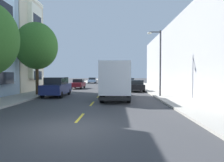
{
  "coord_description": "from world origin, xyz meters",
  "views": [
    {
      "loc": [
        1.91,
        -8.22,
        2.23
      ],
      "look_at": [
        1.03,
        25.76,
        1.11
      ],
      "focal_mm": 32.27,
      "sensor_mm": 36.0,
      "label": 1
    }
  ],
  "objects_px": {
    "delivery_box_truck": "(116,79)",
    "parked_sedan_sky": "(92,80)",
    "moving_silver_sedan": "(103,79)",
    "street_lamp": "(159,58)",
    "parked_hatchback_black": "(136,86)",
    "parked_wagon_white": "(130,81)",
    "parked_pickup_forest": "(127,80)",
    "parked_suv_navy": "(57,87)",
    "parked_wagon_charcoal": "(125,79)",
    "parked_hatchback_burgundy": "(78,84)",
    "street_tree_second": "(37,46)"
  },
  "relations": [
    {
      "from": "parked_sedan_sky",
      "to": "parked_hatchback_black",
      "type": "xyz_separation_m",
      "value": [
        8.76,
        -24.28,
        0.01
      ]
    },
    {
      "from": "parked_wagon_white",
      "to": "street_tree_second",
      "type": "bearing_deg",
      "value": -118.23
    },
    {
      "from": "delivery_box_truck",
      "to": "parked_pickup_forest",
      "type": "xyz_separation_m",
      "value": [
        2.68,
        34.56,
        -1.03
      ]
    },
    {
      "from": "moving_silver_sedan",
      "to": "parked_sedan_sky",
      "type": "bearing_deg",
      "value": -140.77
    },
    {
      "from": "parked_sedan_sky",
      "to": "parked_hatchback_black",
      "type": "bearing_deg",
      "value": -70.16
    },
    {
      "from": "street_lamp",
      "to": "moving_silver_sedan",
      "type": "bearing_deg",
      "value": 103.23
    },
    {
      "from": "parked_sedan_sky",
      "to": "parked_wagon_white",
      "type": "relative_size",
      "value": 0.96
    },
    {
      "from": "parked_pickup_forest",
      "to": "delivery_box_truck",
      "type": "bearing_deg",
      "value": -94.44
    },
    {
      "from": "street_tree_second",
      "to": "moving_silver_sedan",
      "type": "height_order",
      "value": "street_tree_second"
    },
    {
      "from": "parked_suv_navy",
      "to": "street_lamp",
      "type": "bearing_deg",
      "value": -2.96
    },
    {
      "from": "street_tree_second",
      "to": "parked_hatchback_burgundy",
      "type": "distance_m",
      "value": 11.91
    },
    {
      "from": "street_tree_second",
      "to": "parked_hatchback_black",
      "type": "xyz_separation_m",
      "value": [
        10.79,
        5.6,
        -4.4
      ]
    },
    {
      "from": "parked_pickup_forest",
      "to": "moving_silver_sedan",
      "type": "height_order",
      "value": "moving_silver_sedan"
    },
    {
      "from": "street_tree_second",
      "to": "parked_sedan_sky",
      "type": "xyz_separation_m",
      "value": [
        2.03,
        29.88,
        -4.4
      ]
    },
    {
      "from": "parked_wagon_charcoal",
      "to": "moving_silver_sedan",
      "type": "distance_m",
      "value": 8.63
    },
    {
      "from": "parked_suv_navy",
      "to": "parked_hatchback_black",
      "type": "distance_m",
      "value": 10.51
    },
    {
      "from": "street_lamp",
      "to": "parked_pickup_forest",
      "type": "distance_m",
      "value": 33.03
    },
    {
      "from": "parked_hatchback_burgundy",
      "to": "parked_sedan_sky",
      "type": "height_order",
      "value": "parked_hatchback_burgundy"
    },
    {
      "from": "street_lamp",
      "to": "parked_wagon_white",
      "type": "relative_size",
      "value": 1.34
    },
    {
      "from": "parked_hatchback_burgundy",
      "to": "parked_wagon_white",
      "type": "distance_m",
      "value": 12.78
    },
    {
      "from": "parked_wagon_white",
      "to": "parked_wagon_charcoal",
      "type": "height_order",
      "value": "same"
    },
    {
      "from": "parked_wagon_charcoal",
      "to": "parked_wagon_white",
      "type": "bearing_deg",
      "value": -89.47
    },
    {
      "from": "parked_wagon_white",
      "to": "parked_hatchback_black",
      "type": "xyz_separation_m",
      "value": [
        -0.07,
        -14.62,
        -0.05
      ]
    },
    {
      "from": "parked_sedan_sky",
      "to": "parked_suv_navy",
      "type": "distance_m",
      "value": 30.3
    },
    {
      "from": "parked_hatchback_burgundy",
      "to": "parked_wagon_charcoal",
      "type": "xyz_separation_m",
      "value": [
        8.53,
        27.25,
        0.05
      ]
    },
    {
      "from": "delivery_box_truck",
      "to": "parked_wagon_white",
      "type": "relative_size",
      "value": 1.51
    },
    {
      "from": "parked_suv_navy",
      "to": "parked_wagon_charcoal",
      "type": "bearing_deg",
      "value": 77.53
    },
    {
      "from": "parked_sedan_sky",
      "to": "parked_pickup_forest",
      "type": "bearing_deg",
      "value": 12.95
    },
    {
      "from": "delivery_box_truck",
      "to": "moving_silver_sedan",
      "type": "xyz_separation_m",
      "value": [
        -3.6,
        34.63,
        -0.87
      ]
    },
    {
      "from": "parked_sedan_sky",
      "to": "parked_wagon_white",
      "type": "xyz_separation_m",
      "value": [
        8.83,
        -9.67,
        0.05
      ]
    },
    {
      "from": "parked_wagon_white",
      "to": "parked_hatchback_black",
      "type": "height_order",
      "value": "same"
    },
    {
      "from": "delivery_box_truck",
      "to": "parked_wagon_white",
      "type": "xyz_separation_m",
      "value": [
        2.66,
        22.86,
        -1.05
      ]
    },
    {
      "from": "parked_hatchback_black",
      "to": "moving_silver_sedan",
      "type": "distance_m",
      "value": 27.1
    },
    {
      "from": "parked_hatchback_black",
      "to": "parked_wagon_charcoal",
      "type": "xyz_separation_m",
      "value": [
        -0.1,
        32.5,
        0.05
      ]
    },
    {
      "from": "street_lamp",
      "to": "parked_hatchback_black",
      "type": "bearing_deg",
      "value": 103.34
    },
    {
      "from": "parked_hatchback_burgundy",
      "to": "delivery_box_truck",
      "type": "bearing_deg",
      "value": -65.88
    },
    {
      "from": "parked_hatchback_black",
      "to": "parked_pickup_forest",
      "type": "bearing_deg",
      "value": 89.8
    },
    {
      "from": "parked_hatchback_black",
      "to": "street_lamp",
      "type": "bearing_deg",
      "value": -76.66
    },
    {
      "from": "parked_suv_navy",
      "to": "parked_wagon_white",
      "type": "distance_m",
      "value": 22.38
    },
    {
      "from": "parked_hatchback_black",
      "to": "parked_wagon_white",
      "type": "bearing_deg",
      "value": 89.75
    },
    {
      "from": "parked_suv_navy",
      "to": "parked_pickup_forest",
      "type": "xyz_separation_m",
      "value": [
        8.71,
        32.33,
        -0.16
      ]
    },
    {
      "from": "parked_pickup_forest",
      "to": "moving_silver_sedan",
      "type": "bearing_deg",
      "value": 179.41
    },
    {
      "from": "street_lamp",
      "to": "delivery_box_truck",
      "type": "height_order",
      "value": "street_lamp"
    },
    {
      "from": "street_tree_second",
      "to": "moving_silver_sedan",
      "type": "relative_size",
      "value": 1.55
    },
    {
      "from": "parked_wagon_white",
      "to": "parked_pickup_forest",
      "type": "height_order",
      "value": "parked_pickup_forest"
    },
    {
      "from": "delivery_box_truck",
      "to": "parked_sedan_sky",
      "type": "xyz_separation_m",
      "value": [
        -6.17,
        32.53,
        -1.1
      ]
    },
    {
      "from": "street_lamp",
      "to": "parked_sedan_sky",
      "type": "height_order",
      "value": "street_lamp"
    },
    {
      "from": "parked_hatchback_black",
      "to": "parked_pickup_forest",
      "type": "relative_size",
      "value": 0.75
    },
    {
      "from": "parked_hatchback_burgundy",
      "to": "moving_silver_sedan",
      "type": "bearing_deg",
      "value": 83.39
    },
    {
      "from": "moving_silver_sedan",
      "to": "street_lamp",
      "type": "bearing_deg",
      "value": -76.77
    }
  ]
}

